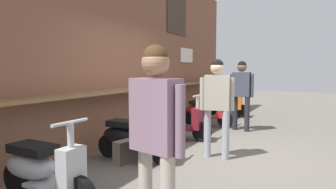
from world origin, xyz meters
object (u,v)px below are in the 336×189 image
Objects in this scene: scooter_black at (131,137)px; scooter_red at (204,111)px; shopper_with_handbag at (154,127)px; scooter_silver at (41,169)px; shopper_browsing at (217,98)px; shopper_passing at (241,88)px; scooter_orange at (224,104)px; scooter_maroon at (176,121)px.

scooter_black is 3.40m from scooter_red.
scooter_silver is at bearing -82.85° from shopper_with_handbag.
shopper_with_handbag reaches higher than shopper_browsing.
scooter_red is (5.15, -0.00, 0.00)m from scooter_silver.
shopper_passing reaches higher than scooter_silver.
shopper_passing is at bearing -66.36° from scooter_orange.
scooter_black is 0.83× the size of shopper_passing.
shopper_with_handbag is 5.14m from shopper_passing.
scooter_maroon is (1.70, 0.00, 0.00)m from scooter_black.
shopper_with_handbag reaches higher than scooter_red.
scooter_maroon is (3.46, 0.00, 0.00)m from scooter_silver.
shopper_browsing is at bearing 28.96° from scooter_black.
scooter_red is at bearing 89.52° from scooter_maroon.
scooter_silver is 2.86m from shopper_browsing.
scooter_red is at bearing -93.89° from scooter_orange.
scooter_orange is at bearing 91.47° from scooter_silver.
scooter_silver is 1.00× the size of scooter_red.
shopper_browsing is at bearing -62.92° from scooter_red.
shopper_passing reaches higher than shopper_browsing.
scooter_orange is (3.42, -0.00, 0.00)m from scooter_maroon.
scooter_orange is (5.12, -0.00, 0.00)m from scooter_black.
shopper_passing is (-0.20, -1.00, 0.64)m from scooter_red.
scooter_red is at bearing -171.23° from shopper_browsing.
shopper_browsing reaches higher than scooter_maroon.
scooter_maroon is 3.42m from scooter_orange.
shopper_with_handbag reaches higher than scooter_orange.
scooter_red and scooter_orange have the same top height.
scooter_maroon and scooter_orange have the same top height.
scooter_black and scooter_maroon have the same top height.
scooter_red is 1.72m from scooter_orange.
scooter_silver is 6.88m from scooter_orange.
scooter_maroon is at bearing -143.92° from shopper_with_handbag.
shopper_browsing reaches higher than scooter_black.
scooter_black is 3.41m from shopper_passing.
scooter_silver is at bearing -90.48° from scooter_maroon.
shopper_browsing is at bearing -38.48° from scooter_maroon.
scooter_maroon is 0.83× the size of shopper_passing.
scooter_black is at bearing -15.23° from shopper_passing.
scooter_maroon is 1.65m from shopper_browsing.
scooter_silver is 1.69m from shopper_with_handbag.
shopper_browsing reaches higher than scooter_silver.
shopper_passing reaches higher than scooter_orange.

